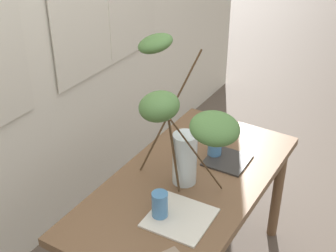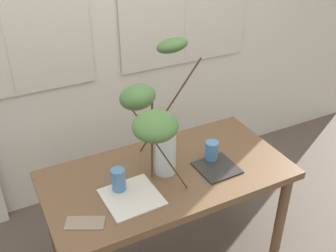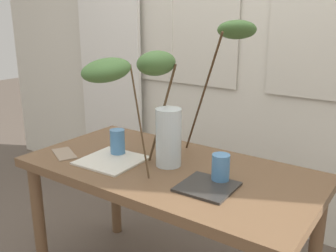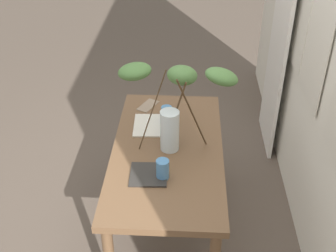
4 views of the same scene
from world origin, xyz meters
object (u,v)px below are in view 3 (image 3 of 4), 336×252
at_px(plate_square_left, 112,160).
at_px(plate_square_right, 207,187).
at_px(dining_table, 168,184).
at_px(drinking_glass_blue_right, 221,168).
at_px(vase_with_branches, 161,85).
at_px(drinking_glass_blue_left, 118,142).

bearing_deg(plate_square_left, plate_square_right, 1.01).
relative_size(dining_table, plate_square_left, 4.96).
height_order(dining_table, drinking_glass_blue_right, drinking_glass_blue_right).
xyz_separation_m(vase_with_branches, plate_square_right, (0.32, -0.12, -0.37)).
relative_size(dining_table, plate_square_right, 6.32).
relative_size(dining_table, drinking_glass_blue_right, 11.24).
xyz_separation_m(dining_table, plate_square_left, (-0.26, -0.11, 0.10)).
bearing_deg(drinking_glass_blue_right, plate_square_left, -170.14).
xyz_separation_m(drinking_glass_blue_right, plate_square_left, (-0.54, -0.09, -0.06)).
bearing_deg(vase_with_branches, drinking_glass_blue_right, -5.20).
relative_size(vase_with_branches, drinking_glass_blue_left, 5.92).
bearing_deg(drinking_glass_blue_right, vase_with_branches, 174.80).
height_order(dining_table, drinking_glass_blue_left, drinking_glass_blue_left).
bearing_deg(plate_square_left, drinking_glass_blue_right, 9.86).
height_order(drinking_glass_blue_right, plate_square_right, drinking_glass_blue_right).
xyz_separation_m(drinking_glass_blue_left, drinking_glass_blue_right, (0.58, 0.01, -0.01)).
height_order(drinking_glass_blue_left, plate_square_left, drinking_glass_blue_left).
distance_m(vase_with_branches, drinking_glass_blue_left, 0.40).
bearing_deg(drinking_glass_blue_left, plate_square_right, -7.67).
bearing_deg(plate_square_right, vase_with_branches, 159.97).
height_order(vase_with_branches, drinking_glass_blue_right, vase_with_branches).
bearing_deg(drinking_glass_blue_right, dining_table, 177.35).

